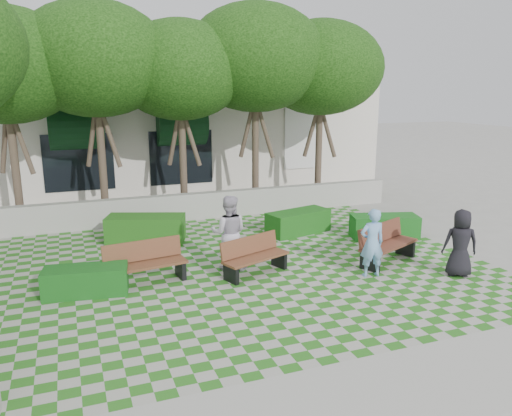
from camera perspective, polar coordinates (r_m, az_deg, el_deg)
name	(u,v)px	position (r m, az deg, el deg)	size (l,w,h in m)	color
ground	(259,283)	(11.66, 0.33, -8.53)	(90.00, 90.00, 0.00)	gray
lawn	(244,268)	(12.53, -1.33, -6.90)	(12.00, 12.00, 0.00)	#2B721E
sidewalk_south	(375,397)	(7.95, 13.48, -20.23)	(16.00, 2.00, 0.01)	#9E9B93
retaining_wall	(194,206)	(17.19, -7.15, 0.20)	(15.00, 0.36, 0.90)	#9E9B93
bench_east	(386,244)	(13.27, 14.67, -4.02)	(1.99, 1.32, 0.99)	#562B1D
bench_mid	(254,257)	(12.04, -0.21, -5.59)	(1.82, 1.14, 0.91)	brown
bench_west	(145,264)	(11.77, -12.53, -6.22)	(1.91, 0.86, 0.97)	brown
hedge_east	(384,227)	(15.44, 14.46, -2.07)	(1.97, 0.79, 0.69)	#16531B
hedge_midright	(298,222)	(15.47, 4.84, -1.62)	(2.01, 0.80, 0.70)	#165015
hedge_midleft	(146,229)	(14.90, -12.48, -2.35)	(2.22, 0.89, 0.78)	#1D5316
hedge_west	(86,281)	(11.54, -18.86, -7.89)	(1.76, 0.70, 0.62)	#134A17
person_blue	(372,243)	(12.10, 13.11, -3.90)	(0.60, 0.40, 1.66)	#7EAEE5
person_dark	(460,243)	(12.77, 22.32, -3.73)	(0.80, 0.52, 1.63)	black
person_white	(229,233)	(12.24, -3.12, -2.84)	(0.91, 0.71, 1.87)	#BEB4C6
tree_row	(131,61)	(16.18, -14.11, 15.97)	(17.70, 13.40, 7.41)	#47382B
building	(172,128)	(24.71, -9.61, 9.01)	(18.00, 8.92, 5.15)	silver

